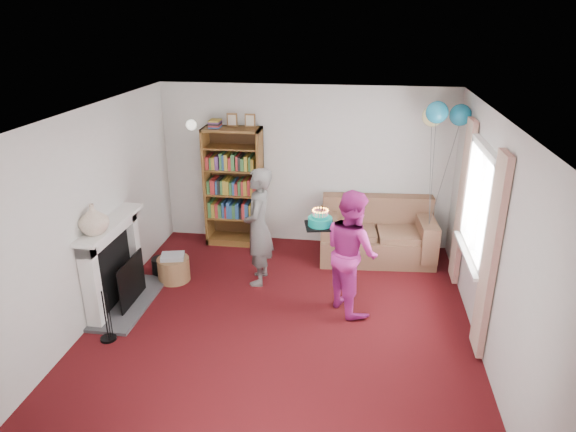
% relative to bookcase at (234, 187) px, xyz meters
% --- Properties ---
extents(ground, '(5.00, 5.00, 0.00)m').
position_rel_bookcase_xyz_m(ground, '(1.10, -2.30, -0.92)').
color(ground, '#360810').
rests_on(ground, ground).
extents(wall_back, '(4.50, 0.02, 2.50)m').
position_rel_bookcase_xyz_m(wall_back, '(1.10, 0.21, 0.33)').
color(wall_back, silver).
rests_on(wall_back, ground).
extents(wall_left, '(0.02, 5.00, 2.50)m').
position_rel_bookcase_xyz_m(wall_left, '(-1.16, -2.30, 0.33)').
color(wall_left, silver).
rests_on(wall_left, ground).
extents(wall_right, '(0.02, 5.00, 2.50)m').
position_rel_bookcase_xyz_m(wall_right, '(3.36, -2.30, 0.33)').
color(wall_right, silver).
rests_on(wall_right, ground).
extents(ceiling, '(4.50, 5.00, 0.01)m').
position_rel_bookcase_xyz_m(ceiling, '(1.10, -2.30, 1.59)').
color(ceiling, white).
rests_on(ceiling, wall_back).
extents(fireplace, '(0.55, 1.80, 1.12)m').
position_rel_bookcase_xyz_m(fireplace, '(-0.99, -2.11, -0.41)').
color(fireplace, '#3F3F42').
rests_on(fireplace, ground).
extents(window_bay, '(0.14, 2.02, 2.20)m').
position_rel_bookcase_xyz_m(window_bay, '(3.30, -1.70, 0.28)').
color(window_bay, white).
rests_on(window_bay, ground).
extents(wall_sconce, '(0.16, 0.23, 0.16)m').
position_rel_bookcase_xyz_m(wall_sconce, '(-0.65, 0.06, 0.96)').
color(wall_sconce, gold).
rests_on(wall_sconce, ground).
extents(bookcase, '(0.89, 0.42, 2.08)m').
position_rel_bookcase_xyz_m(bookcase, '(0.00, 0.00, 0.00)').
color(bookcase, '#472B14').
rests_on(bookcase, ground).
extents(sofa, '(1.68, 0.89, 0.89)m').
position_rel_bookcase_xyz_m(sofa, '(2.24, -0.23, -0.59)').
color(sofa, brown).
rests_on(sofa, ground).
extents(wicker_basket, '(0.44, 0.44, 0.39)m').
position_rel_bookcase_xyz_m(wicker_basket, '(-0.55, -1.41, -0.74)').
color(wicker_basket, '#946C45').
rests_on(wicker_basket, ground).
extents(person_striped, '(0.41, 0.61, 1.62)m').
position_rel_bookcase_xyz_m(person_striped, '(0.64, -1.27, -0.11)').
color(person_striped, black).
rests_on(person_striped, ground).
extents(person_magenta, '(0.90, 0.95, 1.55)m').
position_rel_bookcase_xyz_m(person_magenta, '(1.89, -1.78, -0.14)').
color(person_magenta, '#AE227E').
rests_on(person_magenta, ground).
extents(birthday_cake, '(0.35, 0.35, 0.22)m').
position_rel_bookcase_xyz_m(birthday_cake, '(1.49, -1.69, 0.19)').
color(birthday_cake, black).
rests_on(birthday_cake, ground).
extents(balloons, '(0.62, 0.67, 1.76)m').
position_rel_bookcase_xyz_m(balloons, '(3.00, -0.43, 1.30)').
color(balloons, '#3F3F3F').
rests_on(balloons, ground).
extents(mantel_vase, '(0.45, 0.45, 0.35)m').
position_rel_bookcase_xyz_m(mantel_vase, '(-1.02, -2.45, 0.38)').
color(mantel_vase, beige).
rests_on(mantel_vase, fireplace).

